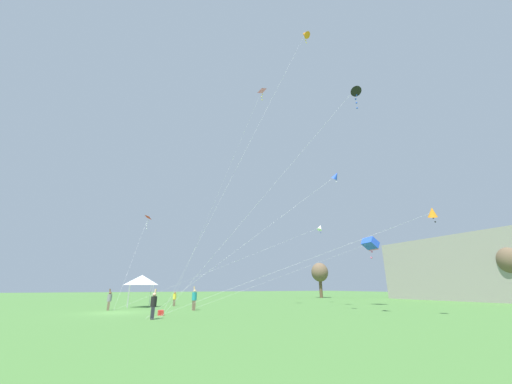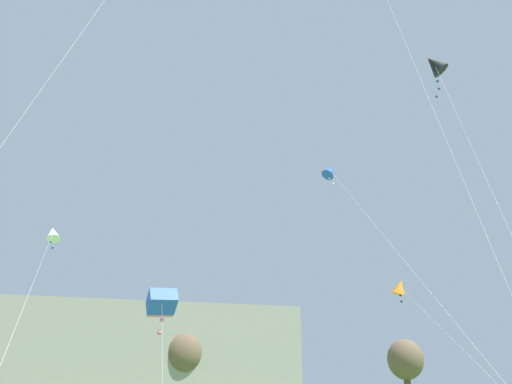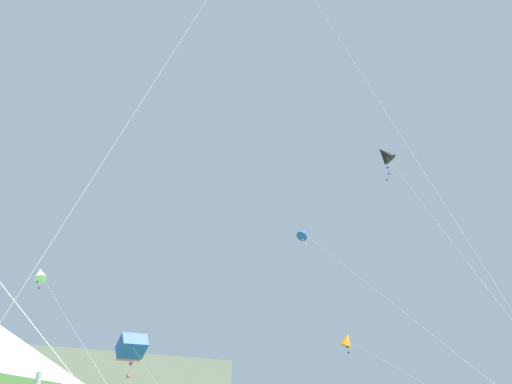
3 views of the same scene
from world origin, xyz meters
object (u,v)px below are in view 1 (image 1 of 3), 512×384
Objects in this scene: kite_orange_diamond_3 at (305,35)px; kite_red_delta_5 at (148,218)px; person_grey_shirt at (109,300)px; kite_blue_diamond_7 at (335,176)px; kite_pink_delta_0 at (261,93)px; person_teal_shirt at (194,299)px; kite_orange_diamond_4 at (432,213)px; kite_black_diamond_1 at (354,90)px; person_black_shirt at (153,304)px; kite_white_diamond_2 at (320,228)px; kite_blue_box_6 at (370,244)px; person_yellow_shirt at (174,298)px; festival_tent at (142,280)px; cooler_box at (161,313)px.

kite_red_delta_5 is at bearing -149.70° from kite_orange_diamond_3.
kite_red_delta_5 is at bearing -114.41° from person_grey_shirt.
kite_pink_delta_0 is at bearing -146.29° from kite_blue_diamond_7.
person_teal_shirt is at bearing 16.62° from kite_red_delta_5.
person_grey_shirt is 34.20m from kite_orange_diamond_3.
kite_orange_diamond_4 is at bearing 46.44° from kite_orange_diamond_3.
kite_pink_delta_0 is at bearing -166.30° from kite_black_diamond_1.
kite_red_delta_5 is (-20.20, 0.22, 10.31)m from person_black_shirt.
kite_white_diamond_2 is (-17.41, 8.73, -7.78)m from kite_black_diamond_1.
kite_blue_box_6 is (-5.82, 12.02, -21.83)m from kite_orange_diamond_3.
person_black_shirt is at bearing -50.79° from person_yellow_shirt.
kite_pink_delta_0 is at bearing 52.84° from festival_tent.
kite_red_delta_5 reaches higher than person_yellow_shirt.
kite_pink_delta_0 is (1.72, 6.26, 23.87)m from person_teal_shirt.
cooler_box is 0.31× the size of person_grey_shirt.
kite_orange_diamond_3 is at bearing 136.75° from person_grey_shirt.
kite_blue_diamond_7 is at bearing 33.71° from kite_pink_delta_0.
kite_white_diamond_2 is at bearing 173.51° from person_grey_shirt.
kite_pink_delta_0 is at bearing -64.90° from kite_white_diamond_2.
kite_blue_diamond_7 is (15.62, 11.41, 11.25)m from person_yellow_shirt.
cooler_box is (10.08, 0.99, -2.59)m from festival_tent.
kite_blue_diamond_7 reaches higher than kite_blue_box_6.
cooler_box is 19.13m from kite_blue_diamond_7.
festival_tent is 4.53m from person_grey_shirt.
kite_pink_delta_0 is at bearing 152.03° from person_grey_shirt.
person_yellow_shirt is 0.08× the size of kite_orange_diamond_4.
festival_tent is at bearing -2.45° from kite_red_delta_5.
kite_white_diamond_2 is at bearing 134.66° from person_teal_shirt.
person_grey_shirt is 0.12× the size of kite_blue_diamond_7.
kite_black_diamond_1 reaches higher than kite_blue_box_6.
kite_blue_diamond_7 is at bearing 71.36° from cooler_box.
festival_tent is 0.16× the size of kite_orange_diamond_4.
person_grey_shirt is 0.09× the size of kite_blue_box_6.
kite_blue_diamond_7 is at bearing 139.27° from person_grey_shirt.
person_teal_shirt is 1.11× the size of person_grey_shirt.
person_yellow_shirt is at bearing 27.84° from kite_red_delta_5.
kite_orange_diamond_3 reaches higher than festival_tent.
person_black_shirt is 26.07m from kite_white_diamond_2.
festival_tent is 28.79m from kite_orange_diamond_4.
kite_blue_diamond_7 reaches higher than person_grey_shirt.
kite_white_diamond_2 reaches higher than festival_tent.
kite_orange_diamond_3 is at bearing 69.89° from cooler_box.
kite_blue_box_6 is at bearing 115.81° from kite_orange_diamond_3.
kite_orange_diamond_3 is (11.89, -9.23, 18.99)m from kite_white_diamond_2.
person_yellow_shirt is (-7.09, -0.61, -0.19)m from person_teal_shirt.
kite_black_diamond_1 is 19.34m from kite_blue_box_6.
person_teal_shirt is at bearing -78.22° from kite_white_diamond_2.
kite_blue_diamond_7 reaches higher than person_black_shirt.
kite_blue_diamond_7 reaches higher than cooler_box.
kite_blue_box_6 is (5.69, 27.92, 6.17)m from person_grey_shirt.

